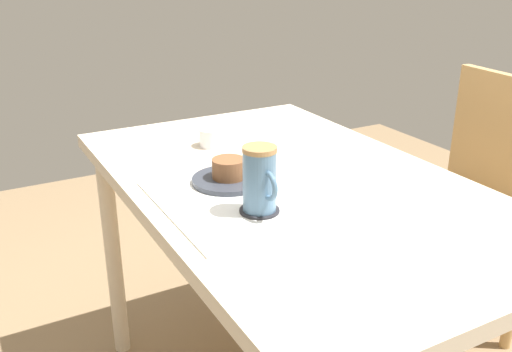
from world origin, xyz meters
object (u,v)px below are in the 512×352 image
Objects in this scene: wooden_chair at (464,199)px; sugar_bowl at (212,137)px; pastry at (229,168)px; pastry_plate at (229,180)px; dining_table at (292,213)px; coffee_mug at (260,179)px.

wooden_chair is 0.88m from sugar_bowl.
sugar_bowl is at bearing 163.42° from pastry.
pastry reaches higher than sugar_bowl.
pastry is (0.06, -0.89, 0.29)m from wooden_chair.
pastry_plate is 0.03m from pastry.
pastry is at bearing -110.50° from dining_table.
pastry_plate is at bearing 175.06° from coffee_mug.
pastry reaches higher than dining_table.
sugar_bowl is (-0.21, -0.81, 0.28)m from wooden_chair.
pastry_plate is 0.19m from coffee_mug.
dining_table is at bearing 127.53° from coffee_mug.
wooden_chair and coffee_mug have the same top height.
pastry_plate is at bearing -16.58° from sugar_bowl.
pastry_plate is 2.47× the size of sugar_bowl.
coffee_mug is (0.12, -0.16, 0.16)m from dining_table.
wooden_chair is 0.99m from coffee_mug.
wooden_chair is 11.56× the size of pastry.
wooden_chair is at bearing 93.92° from pastry_plate.
coffee_mug is at bearing 108.86° from wooden_chair.
coffee_mug reaches higher than sugar_bowl.
dining_table is at bearing 69.50° from pastry_plate.
sugar_bowl reaches higher than dining_table.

